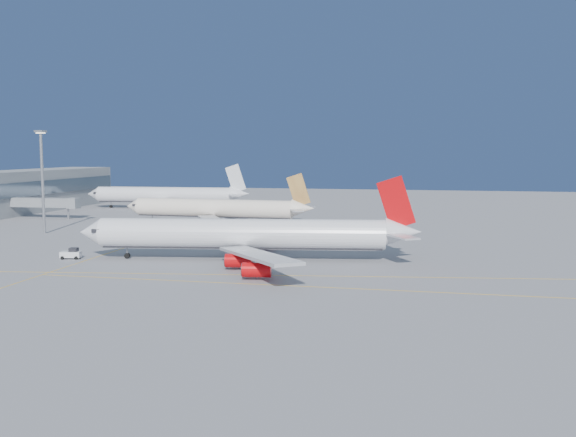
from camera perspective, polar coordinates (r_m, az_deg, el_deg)
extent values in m
plane|color=slate|center=(120.76, -1.01, -4.53)|extent=(500.00, 500.00, 0.00)
cube|color=gray|center=(246.06, -23.25, 2.16)|extent=(18.00, 110.00, 15.00)
cube|color=#3F4C59|center=(240.79, -21.48, 2.52)|extent=(0.40, 107.80, 5.00)
cube|color=gray|center=(224.28, -20.96, 1.33)|extent=(22.00, 3.00, 3.00)
cylinder|color=gray|center=(219.75, -18.96, 0.63)|extent=(0.70, 0.70, 5.20)
cube|color=gray|center=(218.51, -18.53, 1.30)|extent=(3.20, 3.60, 3.40)
cube|color=#EEAC0D|center=(106.30, -0.07, -5.99)|extent=(90.00, 0.18, 0.02)
cube|color=#EEAC0D|center=(115.03, -1.69, -5.06)|extent=(118.86, 16.88, 0.02)
cube|color=#EEAC0D|center=(161.72, -12.53, -1.96)|extent=(0.18, 140.00, 0.02)
cylinder|color=white|center=(130.63, -4.17, -1.34)|extent=(58.30, 14.22, 6.01)
cone|color=white|center=(138.43, -17.11, -1.18)|extent=(5.47, 6.61, 6.01)
cone|color=white|center=(130.15, 10.22, -1.17)|extent=(7.99, 6.69, 5.71)
cube|color=black|center=(137.67, -16.35, -0.93)|extent=(2.45, 5.89, 0.73)
cube|color=#B7B7BC|center=(113.70, -2.70, -3.29)|extent=(21.30, 27.86, 0.57)
cube|color=#B7B7BC|center=(146.84, -1.23, -1.15)|extent=(14.27, 30.25, 0.57)
cube|color=red|center=(129.39, 9.58, 1.38)|extent=(7.96, 1.60, 10.96)
cylinder|color=gray|center=(136.45, -14.11, -2.73)|extent=(0.25, 0.25, 2.38)
cylinder|color=black|center=(136.63, -14.10, -3.22)|extent=(1.23, 0.88, 1.14)
cylinder|color=gray|center=(126.85, -3.95, -3.22)|extent=(0.33, 0.33, 2.38)
cylinder|color=black|center=(127.05, -3.95, -3.75)|extent=(1.26, 1.09, 1.14)
cylinder|color=gray|center=(135.17, -3.47, -2.64)|extent=(0.33, 0.33, 2.38)
cylinder|color=black|center=(135.36, -3.47, -3.14)|extent=(1.26, 1.09, 1.14)
cylinder|color=red|center=(119.84, -4.40, -3.76)|extent=(5.29, 3.27, 2.59)
cylinder|color=red|center=(110.48, -2.80, -4.59)|extent=(5.29, 3.27, 2.59)
cylinder|color=red|center=(142.20, -3.10, -2.19)|extent=(5.29, 3.27, 2.59)
cylinder|color=red|center=(150.64, -1.03, -1.71)|extent=(5.29, 3.27, 2.59)
cylinder|color=#F2E4CE|center=(194.68, -6.66, 0.93)|extent=(49.32, 7.45, 5.39)
cone|color=#F2E4CE|center=(205.72, -13.61, 1.07)|extent=(4.47, 5.56, 5.39)
cone|color=#F2E4CE|center=(186.49, 1.36, 0.92)|extent=(6.82, 5.39, 5.12)
cube|color=black|center=(204.84, -13.17, 1.22)|extent=(1.73, 5.18, 0.66)
cube|color=#B7B7BC|center=(179.41, -6.99, 0.01)|extent=(15.05, 26.19, 0.52)
cube|color=#B7B7BC|center=(207.21, -4.01, 0.85)|extent=(16.87, 25.59, 0.52)
cube|color=tan|center=(186.41, 0.94, 2.54)|extent=(7.28, 0.73, 10.00)
cylinder|color=gray|center=(203.06, -11.96, 0.13)|extent=(0.23, 0.23, 2.17)
cylinder|color=black|center=(203.18, -11.96, -0.18)|extent=(1.07, 0.70, 1.04)
cylinder|color=gray|center=(191.11, -6.79, -0.15)|extent=(0.30, 0.30, 2.17)
cylinder|color=black|center=(191.23, -6.79, -0.47)|extent=(1.07, 0.89, 1.04)
cylinder|color=gray|center=(198.23, -6.00, 0.08)|extent=(0.30, 0.30, 2.17)
cylinder|color=black|center=(198.34, -5.99, -0.23)|extent=(1.07, 0.89, 1.04)
cylinder|color=#B7B7BC|center=(183.04, -7.47, -0.43)|extent=(4.63, 2.55, 2.36)
cylinder|color=#B7B7BC|center=(205.75, -4.95, 0.31)|extent=(4.63, 2.55, 2.36)
cylinder|color=white|center=(249.78, -10.98, 2.09)|extent=(52.25, 9.92, 5.82)
cone|color=white|center=(260.06, -16.90, 2.09)|extent=(5.12, 6.17, 5.82)
cone|color=white|center=(242.05, -4.31, 2.21)|extent=(7.69, 6.09, 5.53)
cube|color=black|center=(259.21, -16.51, 2.23)|extent=(2.10, 5.64, 0.73)
cube|color=#B7B7BC|center=(233.47, -11.08, 1.42)|extent=(18.87, 26.88, 0.57)
cube|color=#B7B7BC|center=(263.49, -8.91, 1.98)|extent=(15.24, 28.07, 0.57)
cube|color=silver|center=(242.05, -4.68, 3.57)|extent=(8.00, 1.10, 10.99)
cylinder|color=gray|center=(257.53, -15.47, 1.31)|extent=(0.25, 0.25, 2.39)
cylinder|color=black|center=(257.63, -15.46, 1.05)|extent=(1.20, 0.82, 1.14)
cylinder|color=gray|center=(245.78, -11.04, 1.20)|extent=(0.33, 0.33, 2.39)
cylinder|color=black|center=(245.89, -11.03, 0.92)|extent=(1.21, 1.02, 1.14)
cylinder|color=gray|center=(253.66, -10.44, 1.36)|extent=(0.33, 0.33, 2.39)
cylinder|color=black|center=(253.75, -10.44, 1.09)|extent=(1.21, 1.02, 1.14)
cylinder|color=#B7B7BC|center=(237.21, -11.52, 1.01)|extent=(5.18, 2.98, 2.60)
cylinder|color=#B7B7BC|center=(261.79, -9.69, 1.52)|extent=(5.18, 2.98, 2.60)
cube|color=white|center=(139.39, -18.74, -3.04)|extent=(4.38, 2.81, 1.22)
cube|color=black|center=(139.06, -18.52, -2.67)|extent=(1.94, 2.02, 0.91)
cylinder|color=black|center=(138.96, -19.43, -3.32)|extent=(0.77, 0.49, 0.71)
cylinder|color=black|center=(140.94, -19.14, -3.19)|extent=(0.77, 0.49, 0.71)
cylinder|color=black|center=(138.03, -18.32, -3.35)|extent=(0.77, 0.49, 0.71)
cylinder|color=black|center=(140.02, -18.04, -3.21)|extent=(0.77, 0.49, 0.71)
cylinder|color=gray|center=(182.93, -20.98, 2.95)|extent=(0.76, 0.76, 26.99)
cube|color=gray|center=(182.78, -21.14, 7.24)|extent=(2.38, 2.38, 0.54)
cube|color=white|center=(182.77, -21.14, 7.10)|extent=(1.73, 1.73, 0.27)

